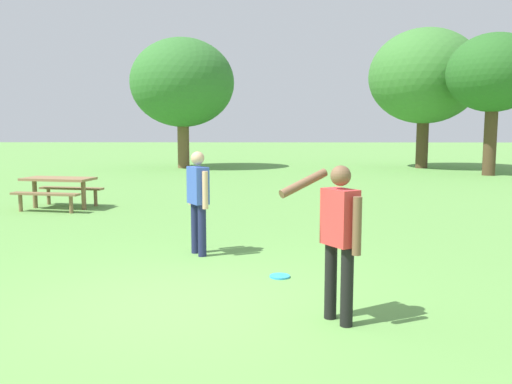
# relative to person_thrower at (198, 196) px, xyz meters

# --- Properties ---
(ground_plane) EXTENTS (120.00, 120.00, 0.00)m
(ground_plane) POSITION_rel_person_thrower_xyz_m (0.06, -2.36, -0.94)
(ground_plane) COLOR #609947
(person_thrower) EXTENTS (0.39, 0.53, 1.64)m
(person_thrower) POSITION_rel_person_thrower_xyz_m (0.00, 0.00, 0.00)
(person_thrower) COLOR #1E234C
(person_thrower) RESTS_ON ground
(person_catcher) EXTENTS (0.83, 0.53, 1.64)m
(person_catcher) POSITION_rel_person_thrower_xyz_m (1.81, -2.92, 0.02)
(person_catcher) COLOR black
(person_catcher) RESTS_ON ground
(frisbee) EXTENTS (0.28, 0.28, 0.03)m
(frisbee) POSITION_rel_person_thrower_xyz_m (1.25, -1.26, -0.93)
(frisbee) COLOR #2D9EDB
(frisbee) RESTS_ON ground
(picnic_table_near) EXTENTS (1.93, 1.71, 0.77)m
(picnic_table_near) POSITION_rel_person_thrower_xyz_m (-4.03, 4.67, -0.38)
(picnic_table_near) COLOR olive
(picnic_table_near) RESTS_ON ground
(tree_tall_left) EXTENTS (4.94, 4.94, 6.17)m
(tree_tall_left) POSITION_rel_person_thrower_xyz_m (-2.91, 17.53, 3.11)
(tree_tall_left) COLOR brown
(tree_tall_left) RESTS_ON ground
(tree_broad_center) EXTENTS (5.26, 5.26, 6.60)m
(tree_broad_center) POSITION_rel_person_thrower_xyz_m (8.62, 17.69, 3.40)
(tree_broad_center) COLOR #4C3823
(tree_broad_center) RESTS_ON ground
(tree_far_right) EXTENTS (3.71, 3.71, 5.74)m
(tree_far_right) POSITION_rel_person_thrower_xyz_m (10.28, 13.87, 3.18)
(tree_far_right) COLOR #4C3823
(tree_far_right) RESTS_ON ground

